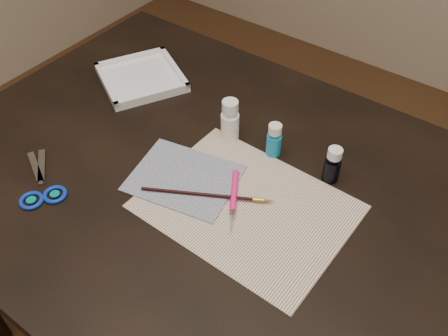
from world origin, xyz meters
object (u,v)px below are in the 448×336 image
Objects in this scene: palette_tray at (141,77)px; paint_bottle_navy at (333,165)px; paper at (247,206)px; scissors at (37,178)px; paint_bottle_cyan at (274,140)px; paint_bottle_white at (230,120)px; canvas at (184,178)px.

paint_bottle_navy is at bearing -2.74° from palette_tray.
paper is 2.08× the size of scissors.
paint_bottle_white is at bearing -173.72° from paint_bottle_cyan.
palette_tray is (-0.07, 0.39, 0.01)m from scissors.
scissors is at bearing -134.48° from paint_bottle_cyan.
paint_bottle_navy is (0.25, 0.18, 0.04)m from canvas.
paint_bottle_cyan is 0.42× the size of scissors.
paint_bottle_white reaches higher than palette_tray.
paint_bottle_white is at bearing 90.23° from canvas.
paper is 4.74× the size of paint_bottle_navy.
palette_tray is (-0.46, 0.19, 0.01)m from paper.
canvas is 0.38m from palette_tray.
paint_bottle_white is 1.21× the size of paint_bottle_navy.
paint_bottle_cyan is (-0.04, 0.16, 0.04)m from paper.
scissors is 0.97× the size of palette_tray.
paint_bottle_navy reaches higher than paper.
palette_tray reaches higher than paper.
paint_bottle_white is (-0.00, 0.17, 0.05)m from canvas.
scissors is (-0.49, -0.37, -0.04)m from paint_bottle_navy.
paper is at bearing -126.87° from scissors.
paint_bottle_cyan is 0.51m from scissors.
paper is at bearing -22.64° from palette_tray.
scissors reaches higher than canvas.
scissors is at bearing -143.43° from paint_bottle_navy.
paint_bottle_cyan reaches higher than scissors.
palette_tray is at bearing 172.19° from paint_bottle_white.
paint_bottle_cyan is (0.11, 0.18, 0.04)m from canvas.
paint_bottle_cyan reaches higher than canvas.
canvas is (-0.15, -0.02, 0.00)m from paper.
canvas is 0.17m from paint_bottle_white.
paint_bottle_cyan reaches higher than palette_tray.
paint_bottle_white is 0.25m from paint_bottle_navy.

